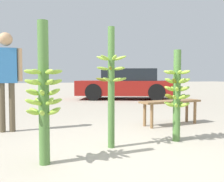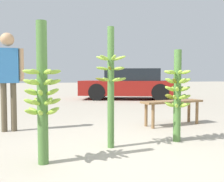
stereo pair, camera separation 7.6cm
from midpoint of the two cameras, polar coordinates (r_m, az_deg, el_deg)
name	(u,v)px [view 2 (the right image)]	position (r m, az deg, el deg)	size (l,w,h in m)	color
ground_plane	(129,158)	(3.11, 4.54, -14.93)	(80.00, 80.00, 0.00)	#A89E8C
banana_stalk_left	(42,93)	(2.84, -14.90, -0.39)	(0.42, 0.41, 1.58)	#4C7A38
banana_stalk_center	(111,83)	(3.38, 0.37, 1.81)	(0.43, 0.42, 1.64)	#4C7A38
banana_stalk_right	(177,93)	(3.85, 15.24, -0.40)	(0.40, 0.40, 1.37)	#4C7A38
vendor_person	(8,71)	(4.76, -22.25, 4.25)	(0.54, 0.23, 1.74)	brown
market_bench	(172,105)	(5.17, 14.02, -3.10)	(1.36, 0.44, 0.50)	olive
parked_car	(130,84)	(10.92, 4.22, 1.53)	(4.46, 3.31, 1.32)	maroon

